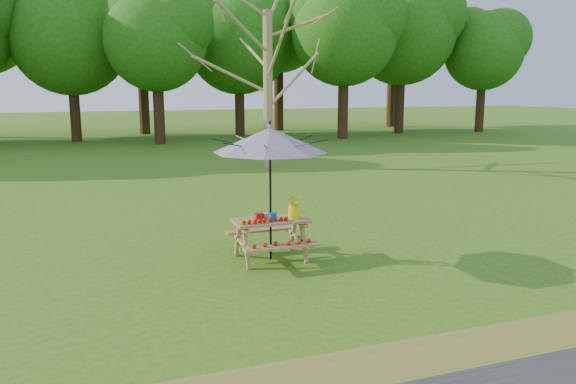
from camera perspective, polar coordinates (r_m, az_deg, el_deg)
name	(u,v)px	position (r m, az deg, el deg)	size (l,w,h in m)	color
ground	(29,315)	(7.80, -24.83, -11.26)	(120.00, 120.00, 0.00)	#346413
picnic_table	(271,240)	(9.15, -1.77, -4.88)	(1.20, 1.32, 0.67)	#A16E49
patio_umbrella	(270,140)	(8.86, -1.83, 5.27)	(2.38, 2.38, 2.25)	black
produce_bins	(266,216)	(9.05, -2.22, -2.48)	(0.31, 0.40, 0.13)	#AE180D
tomatoes_row	(265,220)	(8.85, -2.34, -2.90)	(0.77, 0.13, 0.07)	red
flower_bucket	(294,204)	(9.11, 0.63, -1.27)	(0.29, 0.26, 0.43)	#FFF20D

